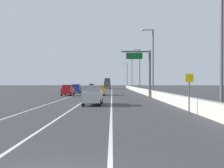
{
  "coord_description": "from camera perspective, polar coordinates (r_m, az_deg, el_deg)",
  "views": [
    {
      "loc": [
        1.55,
        -5.32,
        2.34
      ],
      "look_at": [
        1.45,
        37.13,
        2.13
      ],
      "focal_mm": 38.28,
      "sensor_mm": 36.0,
      "label": 1
    }
  ],
  "objects": [
    {
      "name": "ground_plane",
      "position": [
        69.38,
        -1.15,
        -1.64
      ],
      "size": [
        320.0,
        320.0,
        0.0
      ],
      "primitive_type": "plane",
      "color": "#38383A"
    },
    {
      "name": "lane_stripe_left",
      "position": [
        60.77,
        -6.53,
        -1.92
      ],
      "size": [
        0.16,
        130.0,
        0.0
      ],
      "primitive_type": "cube",
      "color": "silver",
      "rests_on": "ground_plane"
    },
    {
      "name": "lane_stripe_center",
      "position": [
        60.47,
        -3.23,
        -1.93
      ],
      "size": [
        0.16,
        130.0,
        0.0
      ],
      "primitive_type": "cube",
      "color": "silver",
      "rests_on": "ground_plane"
    },
    {
      "name": "lane_stripe_right",
      "position": [
        60.36,
        0.09,
        -1.93
      ],
      "size": [
        0.16,
        130.0,
        0.0
      ],
      "primitive_type": "cube",
      "color": "silver",
      "rests_on": "ground_plane"
    },
    {
      "name": "jersey_barrier_right",
      "position": [
        45.83,
        8.43,
        -1.95
      ],
      "size": [
        0.6,
        120.0,
        1.1
      ],
      "primitive_type": "cube",
      "color": "#B2ADA3",
      "rests_on": "ground_plane"
    },
    {
      "name": "overhead_sign_gantry",
      "position": [
        38.32,
        8.05,
        3.86
      ],
      "size": [
        4.68,
        0.36,
        7.5
      ],
      "color": "#47474C",
      "rests_on": "ground_plane"
    },
    {
      "name": "speed_advisory_sign",
      "position": [
        18.53,
        18.08,
        -1.51
      ],
      "size": [
        0.6,
        0.11,
        3.0
      ],
      "color": "#4C4C51",
      "rests_on": "ground_plane"
    },
    {
      "name": "lamp_post_right_near",
      "position": [
        18.5,
        24.2,
        13.53
      ],
      "size": [
        2.14,
        0.44,
        11.63
      ],
      "color": "#4C4C51",
      "rests_on": "ground_plane"
    },
    {
      "name": "lamp_post_right_second",
      "position": [
        41.7,
        9.59,
        6.13
      ],
      "size": [
        2.14,
        0.44,
        11.63
      ],
      "color": "#4C4C51",
      "rests_on": "ground_plane"
    },
    {
      "name": "lamp_post_right_third",
      "position": [
        65.95,
        6.58,
        3.98
      ],
      "size": [
        2.14,
        0.44,
        11.63
      ],
      "color": "#4C4C51",
      "rests_on": "ground_plane"
    },
    {
      "name": "lamp_post_right_fourth",
      "position": [
        90.28,
        4.79,
        2.98
      ],
      "size": [
        2.14,
        0.44,
        11.63
      ],
      "color": "#4C4C51",
      "rests_on": "ground_plane"
    },
    {
      "name": "lamp_post_right_fifth",
      "position": [
        114.66,
        3.69,
        2.41
      ],
      "size": [
        2.14,
        0.44,
        11.63
      ],
      "color": "#4C4C51",
      "rests_on": "ground_plane"
    },
    {
      "name": "car_silver_0",
      "position": [
        25.24,
        -4.43,
        -2.71
      ],
      "size": [
        1.91,
        4.32,
        2.05
      ],
      "color": "#B7B7BC",
      "rests_on": "ground_plane"
    },
    {
      "name": "car_green_1",
      "position": [
        94.11,
        -4.73,
        -0.54
      ],
      "size": [
        2.09,
        4.8,
        1.95
      ],
      "color": "#196033",
      "rests_on": "ground_plane"
    },
    {
      "name": "car_yellow_2",
      "position": [
        45.03,
        -2.82,
        -1.47
      ],
      "size": [
        2.02,
        4.67,
        1.92
      ],
      "color": "gold",
      "rests_on": "ground_plane"
    },
    {
      "name": "car_red_3",
      "position": [
        44.1,
        -10.38,
        -1.49
      ],
      "size": [
        1.84,
        4.09,
        1.97
      ],
      "color": "red",
      "rests_on": "ground_plane"
    },
    {
      "name": "car_blue_4",
      "position": [
        54.18,
        -8.45,
        -1.13
      ],
      "size": [
        2.04,
        4.59,
        2.01
      ],
      "color": "#1E389E",
      "rests_on": "ground_plane"
    },
    {
      "name": "box_truck",
      "position": [
        93.47,
        -0.98,
        0.02
      ],
      "size": [
        2.48,
        7.6,
        4.18
      ],
      "color": "#4C4C51",
      "rests_on": "ground_plane"
    }
  ]
}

